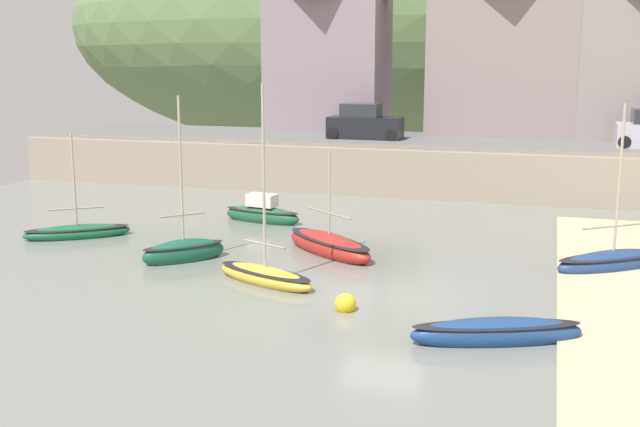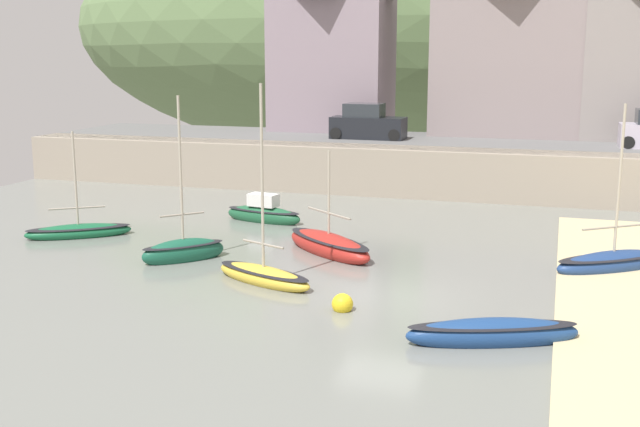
% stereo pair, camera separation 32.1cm
% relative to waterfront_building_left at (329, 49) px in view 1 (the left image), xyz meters
% --- Properties ---
extents(quay_seawall, '(48.00, 9.40, 2.40)m').
position_rel_waterfront_building_left_xyz_m(quay_seawall, '(8.88, -7.70, -5.97)').
color(quay_seawall, gray).
rests_on(quay_seawall, ground).
extents(hillside_backdrop, '(80.00, 44.00, 27.57)m').
position_rel_waterfront_building_left_xyz_m(hillside_backdrop, '(4.62, 30.00, 2.33)').
color(hillside_backdrop, '#5F7B4B').
rests_on(hillside_backdrop, ground).
extents(waterfront_building_left, '(7.24, 5.35, 9.70)m').
position_rel_waterfront_building_left_xyz_m(waterfront_building_left, '(0.00, 0.00, 0.00)').
color(waterfront_building_left, gray).
rests_on(waterfront_building_left, ground).
extents(waterfront_building_centre, '(9.00, 5.09, 9.92)m').
position_rel_waterfront_building_left_xyz_m(waterfront_building_centre, '(10.69, -0.00, 0.11)').
color(waterfront_building_centre, gray).
rests_on(waterfront_building_centre, ground).
extents(sailboat_white_hull, '(3.96, 3.20, 4.31)m').
position_rel_waterfront_building_left_xyz_m(sailboat_white_hull, '(-4.24, -21.18, -7.10)').
color(sailboat_white_hull, '#165C36').
rests_on(sailboat_white_hull, ground).
extents(sailboat_tall_mast, '(3.72, 1.63, 1.40)m').
position_rel_waterfront_building_left_xyz_m(sailboat_tall_mast, '(1.72, -16.38, -6.98)').
color(sailboat_tall_mast, '#1D5635').
rests_on(sailboat_tall_mast, ground).
extents(sailboat_nearest_shore, '(2.71, 2.79, 5.94)m').
position_rel_waterfront_building_left_xyz_m(sailboat_nearest_shore, '(1.36, -23.20, -6.98)').
color(sailboat_nearest_shore, '#17543D').
rests_on(sailboat_nearest_shore, ground).
extents(fishing_boat_green, '(4.44, 2.43, 0.84)m').
position_rel_waterfront_building_left_xyz_m(fishing_boat_green, '(12.42, -28.16, -7.06)').
color(fishing_boat_green, navy).
rests_on(fishing_boat_green, ground).
extents(dinghy_open_wooden, '(3.88, 2.40, 6.39)m').
position_rel_waterfront_building_left_xyz_m(dinghy_open_wooden, '(5.03, -24.93, -7.06)').
color(dinghy_open_wooden, gold).
rests_on(dinghy_open_wooden, ground).
extents(motorboat_with_cabin, '(4.22, 3.58, 5.73)m').
position_rel_waterfront_building_left_xyz_m(motorboat_with_cabin, '(15.66, -20.21, -7.03)').
color(motorboat_with_cabin, navy).
rests_on(motorboat_with_cabin, ground).
extents(rowboat_small_beached, '(4.40, 3.85, 3.96)m').
position_rel_waterfront_building_left_xyz_m(rowboat_small_beached, '(5.95, -20.78, -7.02)').
color(rowboat_small_beached, '#A7261F').
rests_on(rowboat_small_beached, ground).
extents(parked_car_near_slipway, '(4.13, 1.82, 1.95)m').
position_rel_waterfront_building_left_xyz_m(parked_car_near_slipway, '(3.36, -4.50, -4.12)').
color(parked_car_near_slipway, black).
rests_on(parked_car_near_slipway, ground).
extents(mooring_buoy, '(0.61, 0.61, 0.61)m').
position_rel_waterfront_building_left_xyz_m(mooring_buoy, '(8.14, -26.81, -7.14)').
color(mooring_buoy, yellow).
rests_on(mooring_buoy, ground).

